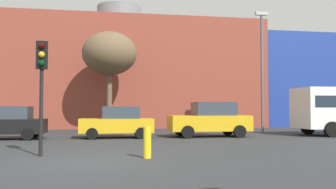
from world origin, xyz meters
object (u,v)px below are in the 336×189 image
at_px(parked_car_1, 7,123).
at_px(bollard_yellow_0, 147,142).
at_px(parked_car_2, 118,122).
at_px(street_lamp, 262,64).
at_px(parked_car_3, 210,119).
at_px(traffic_light_island, 42,71).
at_px(bare_tree_0, 110,54).

relative_size(parked_car_1, bollard_yellow_0, 3.88).
xyz_separation_m(parked_car_2, bollard_yellow_0, (0.71, -7.97, -0.33)).
bearing_deg(parked_car_1, street_lamp, -171.88).
relative_size(parked_car_3, street_lamp, 0.57).
bearing_deg(parked_car_2, traffic_light_island, 69.39).
xyz_separation_m(parked_car_1, traffic_light_island, (2.86, -6.99, 1.92)).
distance_m(parked_car_1, street_lamp, 15.04).
xyz_separation_m(traffic_light_island, bare_tree_0, (2.19, 12.60, 2.52)).
xyz_separation_m(bare_tree_0, bollard_yellow_0, (1.14, -13.58, -4.77)).
relative_size(parked_car_2, street_lamp, 0.50).
relative_size(parked_car_1, parked_car_2, 1.00).
height_order(parked_car_3, bare_tree_0, bare_tree_0).
relative_size(parked_car_3, traffic_light_island, 1.17).
bearing_deg(bare_tree_0, parked_car_1, -131.99).
bearing_deg(parked_car_2, bollard_yellow_0, 95.08).
bearing_deg(parked_car_3, parked_car_2, -0.00).
relative_size(parked_car_1, traffic_light_island, 1.02).
bearing_deg(bare_tree_0, street_lamp, -20.63).
height_order(parked_car_2, bollard_yellow_0, parked_car_2).
xyz_separation_m(parked_car_2, traffic_light_island, (-2.63, -6.99, 1.92)).
distance_m(parked_car_1, parked_car_2, 5.48).
bearing_deg(parked_car_2, parked_car_3, 180.00).
height_order(parked_car_1, street_lamp, street_lamp).
distance_m(parked_car_2, bare_tree_0, 7.17).
height_order(parked_car_1, bare_tree_0, bare_tree_0).
bearing_deg(bollard_yellow_0, bare_tree_0, 94.81).
bearing_deg(traffic_light_island, bollard_yellow_0, 67.51).
xyz_separation_m(parked_car_1, street_lamp, (14.47, 2.07, 3.51)).
height_order(traffic_light_island, bare_tree_0, bare_tree_0).
relative_size(parked_car_3, bollard_yellow_0, 4.44).
xyz_separation_m(parked_car_3, bollard_yellow_0, (-4.31, -7.97, -0.45)).
distance_m(traffic_light_island, bare_tree_0, 13.03).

